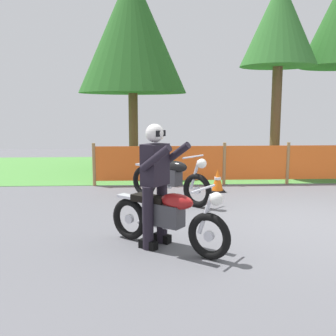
{
  "coord_description": "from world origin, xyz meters",
  "views": [
    {
      "loc": [
        -2.67,
        -6.24,
        1.9
      ],
      "look_at": [
        -2.35,
        0.22,
        0.9
      ],
      "focal_mm": 41.82,
      "sensor_mm": 36.0,
      "label": 1
    }
  ],
  "objects": [
    {
      "name": "grass_verge",
      "position": [
        0.0,
        6.07,
        0.01
      ],
      "size": [
        24.0,
        5.6,
        0.01
      ],
      "primitive_type": "cube",
      "color": "#4C8C3D",
      "rests_on": "ground"
    },
    {
      "name": "barrier_fence",
      "position": [
        0.0,
        3.26,
        0.54
      ],
      "size": [
        8.09,
        0.08,
        1.05
      ],
      "color": "#997547",
      "rests_on": "ground"
    },
    {
      "name": "traffic_cone",
      "position": [
        -1.1,
        2.45,
        0.26
      ],
      "size": [
        0.32,
        0.32,
        0.53
      ],
      "color": "black",
      "rests_on": "ground"
    },
    {
      "name": "tree_near_left",
      "position": [
        0.96,
        4.83,
        4.16
      ],
      "size": [
        2.13,
        2.13,
        5.4
      ],
      "color": "brown",
      "rests_on": "ground"
    },
    {
      "name": "motorcycle_trailing",
      "position": [
        -2.42,
        -1.14,
        0.44
      ],
      "size": [
        1.58,
        1.27,
        0.91
      ],
      "rotation": [
        0.0,
        0.0,
        -0.67
      ],
      "color": "black",
      "rests_on": "ground"
    },
    {
      "name": "tree_leftmost",
      "position": [
        -3.13,
        5.75,
        4.1
      ],
      "size": [
        3.21,
        3.21,
        5.9
      ],
      "color": "brown",
      "rests_on": "ground"
    },
    {
      "name": "rider_trailing",
      "position": [
        -2.57,
        -1.02,
        0.92
      ],
      "size": [
        0.73,
        0.72,
        1.69
      ],
      "rotation": [
        0.0,
        0.0,
        -0.67
      ],
      "color": "black",
      "rests_on": "ground"
    },
    {
      "name": "ground",
      "position": [
        0.0,
        0.0,
        -0.01
      ],
      "size": [
        24.0,
        24.0,
        0.02
      ],
      "primitive_type": "cube",
      "color": "#5B5B60"
    },
    {
      "name": "motorcycle_lead",
      "position": [
        -2.25,
        1.56,
        0.48
      ],
      "size": [
        1.57,
        1.54,
        0.99
      ],
      "rotation": [
        0.0,
        0.0,
        -0.77
      ],
      "color": "black",
      "rests_on": "ground"
    }
  ]
}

